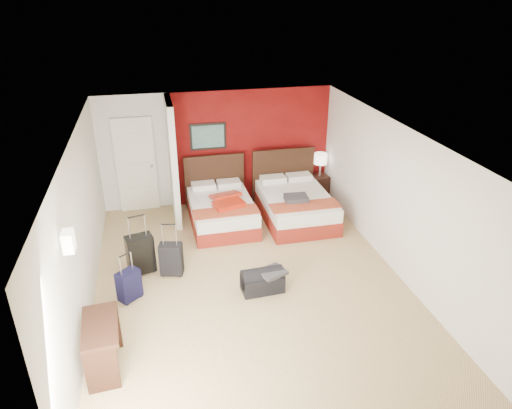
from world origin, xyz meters
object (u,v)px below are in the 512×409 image
object	(u,v)px
table_lamp	(320,165)
nightstand	(319,186)
bed_left	(222,213)
suitcase_black	(141,255)
suitcase_charcoal	(171,260)
red_suitcase_open	(227,200)
desk	(103,347)
suitcase_navy	(129,286)
duffel_bag	(262,282)
bed_right	(296,207)

from	to	relation	value
table_lamp	nightstand	bearing A→B (deg)	0.00
bed_left	suitcase_black	size ratio (longest dim) A/B	2.67
table_lamp	suitcase_charcoal	distance (m)	4.33
red_suitcase_open	desk	distance (m)	4.14
suitcase_navy	duffel_bag	size ratio (longest dim) A/B	0.73
nightstand	suitcase_charcoal	bearing A→B (deg)	-151.76
bed_right	suitcase_black	distance (m)	3.42
bed_left	nightstand	bearing A→B (deg)	18.81
nightstand	suitcase_charcoal	distance (m)	4.30
nightstand	table_lamp	xyz separation A→B (m)	(0.00, 0.00, 0.53)
bed_left	duffel_bag	xyz separation A→B (m)	(0.27, -2.41, -0.10)
bed_left	table_lamp	xyz separation A→B (m)	(2.40, 0.85, 0.52)
bed_left	suitcase_charcoal	world-z (taller)	suitcase_charcoal
suitcase_black	suitcase_charcoal	size ratio (longest dim) A/B	1.21
bed_right	suitcase_navy	size ratio (longest dim) A/B	3.94
duffel_bag	bed_right	bearing A→B (deg)	57.83
bed_right	suitcase_charcoal	xyz separation A→B (m)	(-2.66, -1.49, -0.01)
red_suitcase_open	nightstand	xyz separation A→B (m)	(2.30, 0.95, -0.32)
nightstand	desk	xyz separation A→B (m)	(-4.49, -4.46, 0.10)
bed_left	nightstand	world-z (taller)	bed_left
nightstand	duffel_bag	world-z (taller)	nightstand
red_suitcase_open	duffel_bag	size ratio (longest dim) A/B	1.21
table_lamp	suitcase_black	world-z (taller)	table_lamp
duffel_bag	desk	bearing A→B (deg)	-156.26
red_suitcase_open	suitcase_charcoal	bearing A→B (deg)	-143.12
bed_left	suitcase_navy	distance (m)	2.83
table_lamp	duffel_bag	world-z (taller)	table_lamp
suitcase_charcoal	duffel_bag	distance (m)	1.60
nightstand	table_lamp	world-z (taller)	table_lamp
bed_left	desk	size ratio (longest dim) A/B	2.06
suitcase_black	desk	xyz separation A→B (m)	(-0.47, -2.18, 0.03)
bed_right	duffel_bag	world-z (taller)	bed_right
suitcase_charcoal	duffel_bag	bearing A→B (deg)	-15.29
bed_left	red_suitcase_open	size ratio (longest dim) A/B	2.20
red_suitcase_open	suitcase_charcoal	xyz separation A→B (m)	(-1.22, -1.52, -0.31)
bed_right	bed_left	bearing A→B (deg)	175.51
suitcase_charcoal	desk	xyz separation A→B (m)	(-0.97, -1.99, 0.08)
red_suitcase_open	suitcase_navy	world-z (taller)	red_suitcase_open
bed_right	table_lamp	distance (m)	1.40
suitcase_navy	duffel_bag	world-z (taller)	suitcase_navy
red_suitcase_open	duffel_bag	xyz separation A→B (m)	(0.17, -2.31, -0.41)
bed_left	desk	bearing A→B (deg)	-120.86
suitcase_black	red_suitcase_open	bearing A→B (deg)	23.67
suitcase_navy	desk	xyz separation A→B (m)	(-0.28, -1.43, 0.12)
suitcase_black	nightstand	bearing A→B (deg)	15.56
suitcase_navy	desk	world-z (taller)	desk
red_suitcase_open	suitcase_navy	distance (m)	2.84
table_lamp	desk	xyz separation A→B (m)	(-4.49, -4.46, -0.43)
bed_right	suitcase_black	xyz separation A→B (m)	(-3.16, -1.31, 0.05)
red_suitcase_open	table_lamp	xyz separation A→B (m)	(2.30, 0.95, 0.21)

